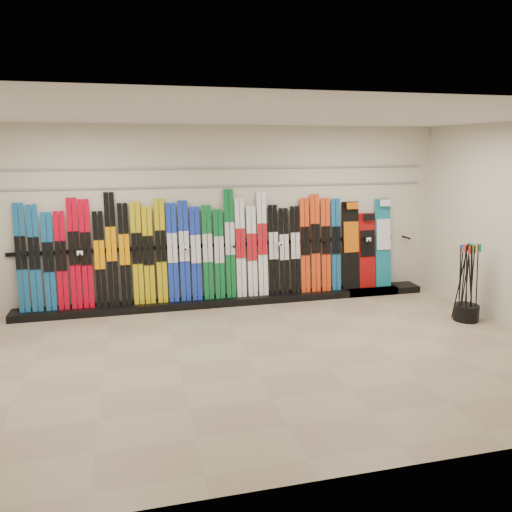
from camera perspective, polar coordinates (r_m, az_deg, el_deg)
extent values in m
plane|color=tan|center=(6.51, -0.87, -11.50)|extent=(8.00, 8.00, 0.00)
plane|color=beige|center=(8.49, -4.73, 4.60)|extent=(8.00, 0.00, 8.00)
plane|color=silver|center=(5.98, -0.96, 15.88)|extent=(8.00, 8.00, 0.00)
cube|color=black|center=(8.63, -2.85, -5.06)|extent=(8.00, 0.40, 0.12)
cube|color=#14558C|center=(8.49, -25.24, -0.21)|extent=(0.17, 0.23, 1.69)
cube|color=#14558C|center=(8.45, -23.98, -0.25)|extent=(0.17, 0.23, 1.66)
cube|color=#14558C|center=(8.42, -22.61, -0.61)|extent=(0.17, 0.21, 1.53)
cube|color=red|center=(8.40, -21.35, -0.50)|extent=(0.17, 0.21, 1.55)
cube|color=red|center=(8.36, -20.05, 0.26)|extent=(0.17, 0.24, 1.75)
cube|color=red|center=(8.35, -18.82, 0.23)|extent=(0.17, 0.24, 1.72)
cube|color=black|center=(8.34, -17.42, -0.37)|extent=(0.17, 0.21, 1.53)
cube|color=black|center=(8.32, -16.18, 0.71)|extent=(0.17, 0.25, 1.82)
cube|color=black|center=(8.32, -14.78, 0.17)|extent=(0.17, 0.23, 1.65)
cube|color=#BFA60E|center=(8.31, -13.43, 0.30)|extent=(0.17, 0.23, 1.66)
cube|color=#BFA60E|center=(8.32, -12.18, 0.09)|extent=(0.17, 0.22, 1.59)
cube|color=#BFA60E|center=(8.32, -10.81, 0.56)|extent=(0.17, 0.23, 1.70)
cube|color=#1634B2|center=(8.34, -9.52, 0.37)|extent=(0.17, 0.22, 1.63)
cube|color=#1634B2|center=(8.35, -8.20, 0.56)|extent=(0.17, 0.23, 1.66)
cube|color=#1634B2|center=(8.38, -6.88, 0.27)|extent=(0.17, 0.21, 1.56)
cube|color=#0D652B|center=(8.40, -5.55, 0.40)|extent=(0.17, 0.22, 1.58)
cube|color=#0D652B|center=(8.43, -4.24, 0.22)|extent=(0.17, 0.21, 1.51)
cube|color=#0D652B|center=(8.46, -3.00, 1.40)|extent=(0.17, 0.25, 1.83)
cube|color=white|center=(8.50, -1.77, 0.91)|extent=(0.17, 0.23, 1.67)
cube|color=white|center=(8.54, -0.46, 0.54)|extent=(0.17, 0.21, 1.54)
cube|color=white|center=(8.58, 0.74, 1.38)|extent=(0.17, 0.24, 1.78)
cube|color=black|center=(8.64, 2.01, 0.69)|extent=(0.17, 0.21, 1.55)
cube|color=black|center=(8.70, 3.23, 0.55)|extent=(0.17, 0.21, 1.49)
cube|color=black|center=(8.76, 4.51, 0.70)|extent=(0.17, 0.21, 1.52)
cube|color=red|center=(8.81, 5.63, 1.20)|extent=(0.17, 0.23, 1.65)
cube|color=red|center=(8.87, 6.81, 1.46)|extent=(0.17, 0.23, 1.72)
cube|color=red|center=(8.95, 7.99, 1.28)|extent=(0.17, 0.23, 1.65)
cube|color=#14558C|center=(9.02, 9.13, 1.28)|extent=(0.17, 0.22, 1.63)
cube|color=black|center=(9.17, 10.77, 1.19)|extent=(0.32, 0.24, 1.57)
cube|color=#990C0C|center=(9.31, 12.57, 0.62)|extent=(0.31, 0.21, 1.35)
cube|color=#14728C|center=(9.45, 14.30, 1.46)|extent=(0.30, 0.25, 1.60)
cylinder|color=black|center=(8.44, 22.89, -5.98)|extent=(0.38, 0.38, 0.25)
cylinder|color=black|center=(8.28, 22.26, -2.76)|extent=(0.14, 0.09, 1.17)
cylinder|color=black|center=(8.24, 22.32, -2.83)|extent=(0.06, 0.10, 1.18)
cylinder|color=black|center=(8.41, 22.79, -2.58)|extent=(0.06, 0.06, 1.18)
cylinder|color=black|center=(8.35, 22.96, -2.69)|extent=(0.15, 0.15, 1.17)
cylinder|color=black|center=(8.27, 22.58, -2.80)|extent=(0.07, 0.08, 1.18)
cylinder|color=black|center=(8.28, 23.37, -2.85)|extent=(0.11, 0.04, 1.18)
cylinder|color=black|center=(8.25, 22.26, -2.82)|extent=(0.13, 0.07, 1.18)
cylinder|color=black|center=(8.36, 23.28, -2.72)|extent=(0.10, 0.15, 1.17)
cylinder|color=black|center=(8.17, 22.92, -3.01)|extent=(0.05, 0.13, 1.18)
cylinder|color=black|center=(8.28, 23.46, -2.86)|extent=(0.12, 0.12, 1.17)
cylinder|color=black|center=(8.34, 23.42, -2.76)|extent=(0.02, 0.16, 1.17)
cylinder|color=black|center=(8.40, 23.93, -2.70)|extent=(0.09, 0.02, 1.18)
cube|color=gray|center=(8.42, -4.77, 7.95)|extent=(7.60, 0.02, 0.03)
cube|color=gray|center=(8.40, -4.81, 9.99)|extent=(7.60, 0.02, 0.03)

